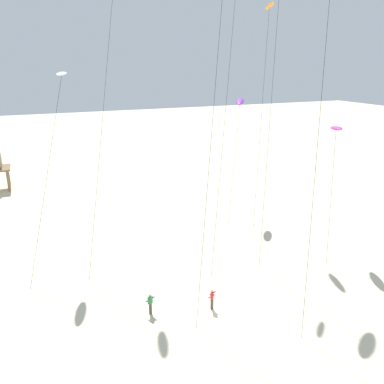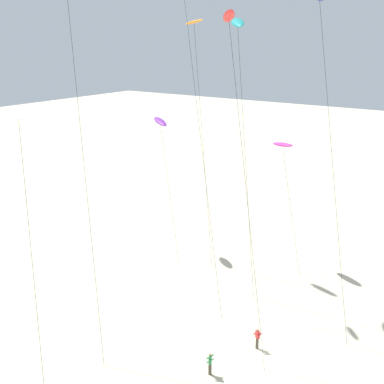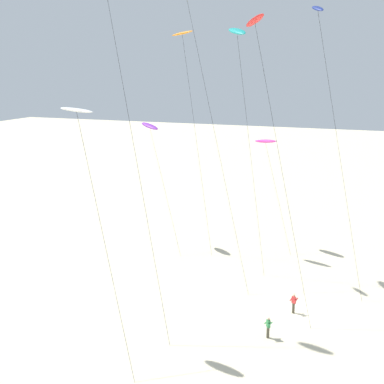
# 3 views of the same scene
# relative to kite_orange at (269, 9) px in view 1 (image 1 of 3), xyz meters

# --- Properties ---
(ground_plane) EXTENTS (260.00, 260.00, 0.00)m
(ground_plane) POSITION_rel_kite_orange_xyz_m (-12.50, -15.68, -22.79)
(ground_plane) COLOR beige
(kite_orange) EXTENTS (4.30, 6.10, 23.48)m
(kite_orange) POSITION_rel_kite_orange_xyz_m (0.00, 0.00, 0.00)
(kite_orange) COLOR orange
(kite_orange) RESTS_ON ground
(kite_white) EXTENTS (5.50, 7.89, 16.91)m
(kite_white) POSITION_rel_kite_orange_xyz_m (-21.01, -0.28, -6.24)
(kite_white) COLOR white
(kite_white) RESTS_ON ground
(kite_magenta) EXTENTS (3.96, 5.32, 12.10)m
(kite_magenta) POSITION_rel_kite_orange_xyz_m (2.42, -8.77, -11.08)
(kite_magenta) COLOR #D8339E
(kite_magenta) RESTS_ON ground
(kite_purple) EXTENTS (5.09, 6.69, 13.74)m
(kite_purple) POSITION_rel_kite_orange_xyz_m (-0.95, 3.61, -9.55)
(kite_purple) COLOR purple
(kite_purple) RESTS_ON ground
(kite_flyer_nearest) EXTENTS (0.71, 0.72, 1.67)m
(kite_flyer_nearest) POSITION_rel_kite_orange_xyz_m (-13.13, -14.68, -21.90)
(kite_flyer_nearest) COLOR #4C4738
(kite_flyer_nearest) RESTS_ON ground
(kite_flyer_middle) EXTENTS (0.72, 0.71, 1.67)m
(kite_flyer_middle) POSITION_rel_kite_orange_xyz_m (-17.56, -13.45, -21.90)
(kite_flyer_middle) COLOR #4C4738
(kite_flyer_middle) RESTS_ON ground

